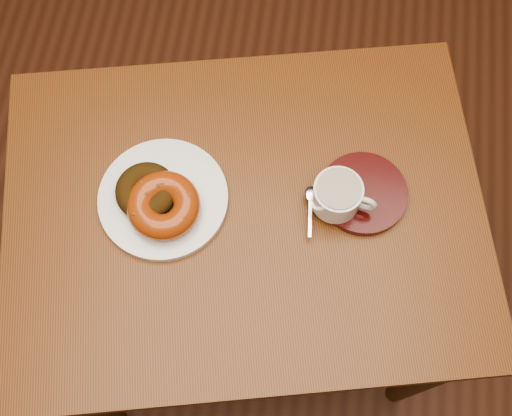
# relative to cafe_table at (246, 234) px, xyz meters

# --- Properties ---
(ground) EXTENTS (6.00, 6.00, 0.00)m
(ground) POSITION_rel_cafe_table_xyz_m (0.01, -0.16, -0.65)
(ground) COLOR #4F2919
(ground) RESTS_ON ground
(cafe_table) EXTENTS (0.94, 0.79, 0.78)m
(cafe_table) POSITION_rel_cafe_table_xyz_m (0.00, 0.00, 0.00)
(cafe_table) COLOR #603314
(cafe_table) RESTS_ON ground
(donut_plate) EXTENTS (0.30, 0.30, 0.01)m
(donut_plate) POSITION_rel_cafe_table_xyz_m (-0.14, 0.00, 0.13)
(donut_plate) COLOR silver
(donut_plate) RESTS_ON cafe_table
(donut_cinnamon) EXTENTS (0.11, 0.11, 0.04)m
(donut_cinnamon) POSITION_rel_cafe_table_xyz_m (-0.17, 0.00, 0.16)
(donut_cinnamon) COLOR #35210A
(donut_cinnamon) RESTS_ON donut_plate
(donut_caramel) EXTENTS (0.17, 0.17, 0.05)m
(donut_caramel) POSITION_rel_cafe_table_xyz_m (-0.13, -0.02, 0.16)
(donut_caramel) COLOR #983A10
(donut_caramel) RESTS_ON donut_plate
(saucer) EXTENTS (0.19, 0.19, 0.02)m
(saucer) POSITION_rel_cafe_table_xyz_m (0.20, 0.06, 0.13)
(saucer) COLOR #360807
(saucer) RESTS_ON cafe_table
(coffee_cup) EXTENTS (0.11, 0.08, 0.06)m
(coffee_cup) POSITION_rel_cafe_table_xyz_m (0.15, 0.03, 0.17)
(coffee_cup) COLOR silver
(coffee_cup) RESTS_ON saucer
(teaspoon) EXTENTS (0.02, 0.09, 0.01)m
(teaspoon) POSITION_rel_cafe_table_xyz_m (0.11, 0.03, 0.14)
(teaspoon) COLOR silver
(teaspoon) RESTS_ON saucer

